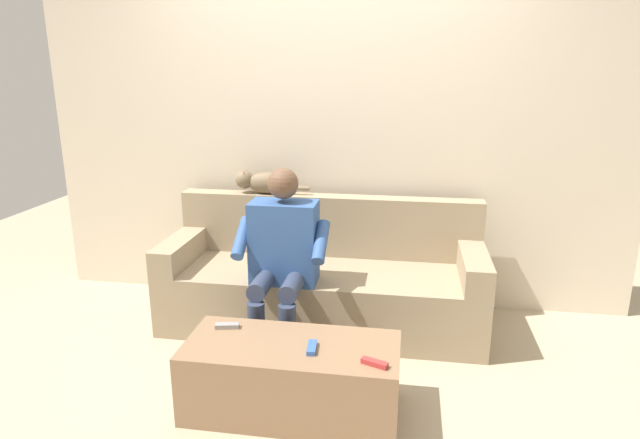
# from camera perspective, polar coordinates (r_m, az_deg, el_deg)

# --- Properties ---
(ground_plane) EXTENTS (8.00, 8.00, 0.00)m
(ground_plane) POSITION_cam_1_polar(r_m,az_deg,el_deg) (3.17, -1.77, -16.28)
(ground_plane) COLOR tan
(back_wall) EXTENTS (4.17, 0.06, 2.46)m
(back_wall) POSITION_cam_1_polar(r_m,az_deg,el_deg) (3.86, 1.39, 9.04)
(back_wall) COLOR beige
(back_wall) RESTS_ON ground
(couch) EXTENTS (2.08, 0.73, 0.82)m
(couch) POSITION_cam_1_polar(r_m,az_deg,el_deg) (3.67, 0.33, -6.64)
(couch) COLOR #9E896B
(couch) RESTS_ON ground
(coffee_table) EXTENTS (1.06, 0.47, 0.37)m
(coffee_table) POSITION_cam_1_polar(r_m,az_deg,el_deg) (2.83, -2.95, -16.16)
(coffee_table) COLOR #8C6B4C
(coffee_table) RESTS_ON ground
(person_solo_seated) EXTENTS (0.55, 0.50, 1.11)m
(person_solo_seated) POSITION_cam_1_polar(r_m,az_deg,el_deg) (3.25, -4.01, -3.41)
(person_solo_seated) COLOR #335693
(person_solo_seated) RESTS_ON ground
(cat_on_backrest) EXTENTS (0.52, 0.13, 0.16)m
(cat_on_backrest) POSITION_cam_1_polar(r_m,az_deg,el_deg) (3.81, -6.09, 3.92)
(cat_on_backrest) COLOR #756047
(cat_on_backrest) RESTS_ON couch
(remote_blue) EXTENTS (0.05, 0.13, 0.02)m
(remote_blue) POSITION_cam_1_polar(r_m,az_deg,el_deg) (2.68, -0.86, -13.26)
(remote_blue) COLOR #3860B7
(remote_blue) RESTS_ON coffee_table
(remote_gray) EXTENTS (0.13, 0.06, 0.02)m
(remote_gray) POSITION_cam_1_polar(r_m,az_deg,el_deg) (2.92, -9.70, -10.91)
(remote_gray) COLOR gray
(remote_gray) RESTS_ON coffee_table
(remote_red) EXTENTS (0.13, 0.08, 0.02)m
(remote_red) POSITION_cam_1_polar(r_m,az_deg,el_deg) (2.57, 5.73, -14.71)
(remote_red) COLOR #B73333
(remote_red) RESTS_ON coffee_table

